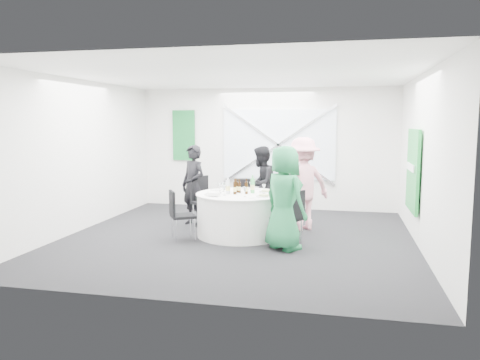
% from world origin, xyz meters
% --- Properties ---
extents(floor, '(6.00, 6.00, 0.00)m').
position_xyz_m(floor, '(0.00, 0.00, 0.00)').
color(floor, black).
rests_on(floor, ground).
extents(ceiling, '(6.00, 6.00, 0.00)m').
position_xyz_m(ceiling, '(0.00, 0.00, 2.80)').
color(ceiling, white).
rests_on(ceiling, wall_back).
extents(wall_back, '(6.00, 0.00, 6.00)m').
position_xyz_m(wall_back, '(0.00, 3.00, 1.40)').
color(wall_back, silver).
rests_on(wall_back, floor).
extents(wall_front, '(6.00, 0.00, 6.00)m').
position_xyz_m(wall_front, '(0.00, -3.00, 1.40)').
color(wall_front, silver).
rests_on(wall_front, floor).
extents(wall_left, '(0.00, 6.00, 6.00)m').
position_xyz_m(wall_left, '(-3.00, 0.00, 1.40)').
color(wall_left, silver).
rests_on(wall_left, floor).
extents(wall_right, '(0.00, 6.00, 6.00)m').
position_xyz_m(wall_right, '(3.00, 0.00, 1.40)').
color(wall_right, silver).
rests_on(wall_right, floor).
extents(window_panel, '(2.60, 0.03, 1.60)m').
position_xyz_m(window_panel, '(0.30, 2.96, 1.50)').
color(window_panel, silver).
rests_on(window_panel, wall_back).
extents(window_brace_a, '(2.63, 0.05, 1.84)m').
position_xyz_m(window_brace_a, '(0.30, 2.92, 1.50)').
color(window_brace_a, silver).
rests_on(window_brace_a, window_panel).
extents(window_brace_b, '(2.63, 0.05, 1.84)m').
position_xyz_m(window_brace_b, '(0.30, 2.92, 1.50)').
color(window_brace_b, silver).
rests_on(window_brace_b, window_panel).
extents(green_banner, '(0.55, 0.04, 1.20)m').
position_xyz_m(green_banner, '(-2.00, 2.95, 1.70)').
color(green_banner, '#125E29').
rests_on(green_banner, wall_back).
extents(green_sign, '(0.05, 1.20, 1.40)m').
position_xyz_m(green_sign, '(2.94, 0.60, 1.20)').
color(green_sign, '#198D33').
rests_on(green_sign, wall_right).
extents(banquet_table, '(1.56, 1.56, 0.76)m').
position_xyz_m(banquet_table, '(0.00, 0.20, 0.38)').
color(banquet_table, white).
rests_on(banquet_table, floor).
extents(chair_back, '(0.45, 0.46, 0.87)m').
position_xyz_m(chair_back, '(-0.17, 1.24, 0.51)').
color(chair_back, black).
rests_on(chair_back, floor).
extents(chair_back_left, '(0.62, 0.61, 0.97)m').
position_xyz_m(chair_back_left, '(-0.86, 0.79, 0.57)').
color(chair_back_left, black).
rests_on(chair_back_left, floor).
extents(chair_back_right, '(0.53, 0.53, 0.83)m').
position_xyz_m(chair_back_right, '(0.78, 0.88, 0.48)').
color(chair_back_right, black).
rests_on(chair_back_right, floor).
extents(chair_front_right, '(0.57, 0.56, 0.91)m').
position_xyz_m(chair_front_right, '(0.97, -0.32, 0.54)').
color(chair_front_right, black).
rests_on(chair_front_right, floor).
extents(chair_front_left, '(0.54, 0.54, 0.86)m').
position_xyz_m(chair_front_left, '(-0.94, -0.38, 0.50)').
color(chair_front_left, black).
rests_on(chair_front_left, floor).
extents(person_man_back_left, '(0.69, 0.62, 1.57)m').
position_xyz_m(person_man_back_left, '(-1.08, 0.85, 0.79)').
color(person_man_back_left, black).
rests_on(person_man_back_left, floor).
extents(person_man_back, '(0.51, 0.80, 1.54)m').
position_xyz_m(person_man_back, '(0.17, 1.39, 0.77)').
color(person_man_back, black).
rests_on(person_man_back, floor).
extents(person_woman_pink, '(1.22, 1.07, 1.74)m').
position_xyz_m(person_woman_pink, '(1.04, 0.94, 0.87)').
color(person_woman_pink, pink).
rests_on(person_woman_pink, floor).
extents(person_woman_green, '(0.96, 0.92, 1.65)m').
position_xyz_m(person_woman_green, '(0.88, -0.53, 0.83)').
color(person_woman_green, '#217945').
rests_on(person_woman_green, floor).
extents(plate_back, '(0.26, 0.26, 0.01)m').
position_xyz_m(plate_back, '(-0.03, 0.77, 0.77)').
color(plate_back, white).
rests_on(plate_back, banquet_table).
extents(plate_back_left, '(0.29, 0.29, 0.01)m').
position_xyz_m(plate_back_left, '(-0.49, 0.50, 0.77)').
color(plate_back_left, white).
rests_on(plate_back_left, banquet_table).
extents(plate_back_right, '(0.26, 0.26, 0.04)m').
position_xyz_m(plate_back_right, '(0.43, 0.44, 0.78)').
color(plate_back_right, white).
rests_on(plate_back_right, banquet_table).
extents(plate_front_right, '(0.26, 0.26, 0.04)m').
position_xyz_m(plate_front_right, '(0.48, -0.09, 0.78)').
color(plate_front_right, white).
rests_on(plate_front_right, banquet_table).
extents(plate_front_left, '(0.25, 0.25, 0.01)m').
position_xyz_m(plate_front_left, '(-0.44, -0.09, 0.77)').
color(plate_front_left, white).
rests_on(plate_front_left, banquet_table).
extents(napkin, '(0.22, 0.21, 0.05)m').
position_xyz_m(napkin, '(-0.37, -0.21, 0.80)').
color(napkin, white).
rests_on(napkin, plate_front_left).
extents(beer_bottle_a, '(0.06, 0.06, 0.26)m').
position_xyz_m(beer_bottle_a, '(-0.09, 0.30, 0.86)').
color(beer_bottle_a, '#331B09').
rests_on(beer_bottle_a, banquet_table).
extents(beer_bottle_b, '(0.06, 0.06, 0.25)m').
position_xyz_m(beer_bottle_b, '(-0.03, 0.27, 0.86)').
color(beer_bottle_b, '#331B09').
rests_on(beer_bottle_b, banquet_table).
extents(beer_bottle_c, '(0.06, 0.06, 0.27)m').
position_xyz_m(beer_bottle_c, '(0.12, 0.17, 0.87)').
color(beer_bottle_c, '#331B09').
rests_on(beer_bottle_c, banquet_table).
extents(beer_bottle_d, '(0.06, 0.06, 0.28)m').
position_xyz_m(beer_bottle_d, '(-0.07, 0.09, 0.87)').
color(beer_bottle_d, '#331B09').
rests_on(beer_bottle_d, banquet_table).
extents(green_water_bottle, '(0.08, 0.08, 0.32)m').
position_xyz_m(green_water_bottle, '(0.21, 0.30, 0.89)').
color(green_water_bottle, '#45B559').
rests_on(green_water_bottle, banquet_table).
extents(clear_water_bottle, '(0.08, 0.08, 0.30)m').
position_xyz_m(clear_water_bottle, '(-0.20, 0.12, 0.88)').
color(clear_water_bottle, white).
rests_on(clear_water_bottle, banquet_table).
extents(wine_glass_a, '(0.07, 0.07, 0.17)m').
position_xyz_m(wine_glass_a, '(-0.35, 0.15, 0.88)').
color(wine_glass_a, white).
rests_on(wine_glass_a, banquet_table).
extents(wine_glass_b, '(0.07, 0.07, 0.17)m').
position_xyz_m(wine_glass_b, '(-0.22, -0.08, 0.88)').
color(wine_glass_b, white).
rests_on(wine_glass_b, banquet_table).
extents(wine_glass_c, '(0.07, 0.07, 0.17)m').
position_xyz_m(wine_glass_c, '(-0.35, 0.36, 0.88)').
color(wine_glass_c, white).
rests_on(wine_glass_c, banquet_table).
extents(wine_glass_d, '(0.07, 0.07, 0.17)m').
position_xyz_m(wine_glass_d, '(0.42, 0.28, 0.88)').
color(wine_glass_d, white).
rests_on(wine_glass_d, banquet_table).
extents(wine_glass_e, '(0.07, 0.07, 0.17)m').
position_xyz_m(wine_glass_e, '(0.14, 0.51, 0.88)').
color(wine_glass_e, white).
rests_on(wine_glass_e, banquet_table).
extents(wine_glass_f, '(0.07, 0.07, 0.17)m').
position_xyz_m(wine_glass_f, '(0.16, -0.15, 0.88)').
color(wine_glass_f, white).
rests_on(wine_glass_f, banquet_table).
extents(wine_glass_g, '(0.07, 0.07, 0.17)m').
position_xyz_m(wine_glass_g, '(-0.38, 0.25, 0.88)').
color(wine_glass_g, white).
rests_on(wine_glass_g, banquet_table).
extents(fork_a, '(0.11, 0.13, 0.01)m').
position_xyz_m(fork_a, '(-0.54, -0.01, 0.76)').
color(fork_a, silver).
rests_on(fork_a, banquet_table).
extents(knife_a, '(0.11, 0.12, 0.01)m').
position_xyz_m(knife_a, '(-0.31, -0.28, 0.76)').
color(knife_a, silver).
rests_on(knife_a, banquet_table).
extents(fork_b, '(0.09, 0.14, 0.01)m').
position_xyz_m(fork_b, '(0.56, 0.33, 0.76)').
color(fork_b, silver).
rests_on(fork_b, banquet_table).
extents(knife_b, '(0.09, 0.14, 0.01)m').
position_xyz_m(knife_b, '(0.40, 0.61, 0.76)').
color(knife_b, silver).
rests_on(knife_b, banquet_table).
extents(fork_c, '(0.15, 0.02, 0.01)m').
position_xyz_m(fork_c, '(0.20, 0.74, 0.76)').
color(fork_c, silver).
rests_on(fork_c, banquet_table).
extents(knife_c, '(0.15, 0.03, 0.01)m').
position_xyz_m(knife_c, '(-0.13, 0.76, 0.76)').
color(knife_c, silver).
rests_on(knife_c, banquet_table).
extents(fork_d, '(0.11, 0.13, 0.01)m').
position_xyz_m(fork_d, '(0.32, -0.28, 0.76)').
color(fork_d, silver).
rests_on(fork_d, banquet_table).
extents(knife_d, '(0.11, 0.12, 0.01)m').
position_xyz_m(knife_d, '(0.53, -0.04, 0.76)').
color(knife_d, silver).
rests_on(knife_d, banquet_table).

